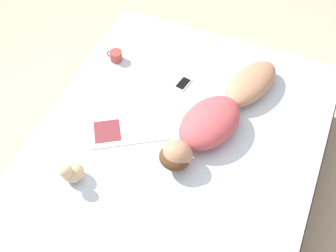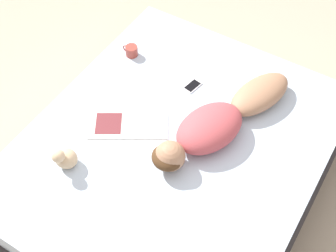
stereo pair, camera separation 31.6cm
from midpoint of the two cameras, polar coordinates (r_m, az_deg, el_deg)
The scene contains 7 objects.
ground_plane at distance 3.63m, azimuth 3.20°, elevation -7.49°, with size 12.00×12.00×0.00m, color #B7A88E.
bed at distance 3.39m, azimuth 3.41°, elevation -5.05°, with size 1.93×2.31×0.58m.
person at distance 3.17m, azimuth 9.09°, elevation 0.34°, with size 0.60×1.24×0.20m.
open_magazine at distance 3.23m, azimuth -2.19°, elevation 0.09°, with size 0.61×0.51×0.01m.
coffee_mug at distance 3.67m, azimuth -2.01°, elevation 9.03°, with size 0.13×0.09×0.08m.
cell_phone at distance 3.48m, azimuth 5.61°, elevation 4.72°, with size 0.11×0.15×0.01m.
plush_toy at distance 3.01m, azimuth -9.57°, elevation -4.07°, with size 0.15×0.16×0.20m.
Camera 2 is at (-0.93, 1.60, 3.13)m, focal length 50.00 mm.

